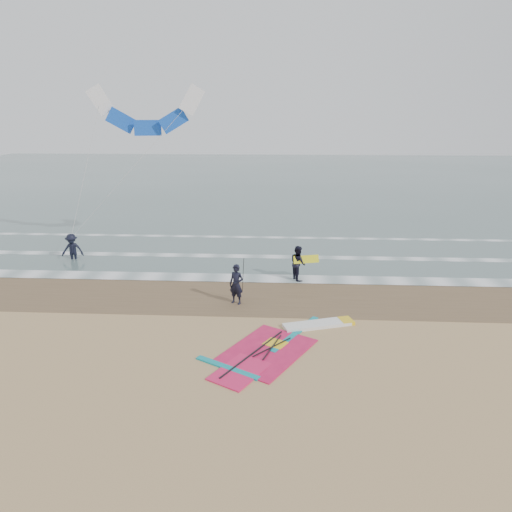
# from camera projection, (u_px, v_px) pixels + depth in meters

# --- Properties ---
(ground) EXTENTS (120.00, 120.00, 0.00)m
(ground) POSITION_uv_depth(u_px,v_px,m) (267.00, 361.00, 15.46)
(ground) COLOR tan
(ground) RESTS_ON ground
(sea_water) EXTENTS (120.00, 80.00, 0.02)m
(sea_water) POSITION_uv_depth(u_px,v_px,m) (278.00, 178.00, 61.28)
(sea_water) COLOR #47605E
(sea_water) RESTS_ON ground
(wet_sand_band) EXTENTS (120.00, 5.00, 0.01)m
(wet_sand_band) POSITION_uv_depth(u_px,v_px,m) (271.00, 295.00, 21.18)
(wet_sand_band) COLOR brown
(wet_sand_band) RESTS_ON ground
(foam_waterline) EXTENTS (120.00, 9.15, 0.02)m
(foam_waterline) POSITION_uv_depth(u_px,v_px,m) (273.00, 265.00, 25.42)
(foam_waterline) COLOR white
(foam_waterline) RESTS_ON ground
(windsurf_rig) EXTENTS (5.85, 5.54, 0.14)m
(windsurf_rig) POSITION_uv_depth(u_px,v_px,m) (282.00, 344.00, 16.58)
(windsurf_rig) COLOR white
(windsurf_rig) RESTS_ON ground
(person_standing) EXTENTS (0.77, 0.65, 1.80)m
(person_standing) POSITION_uv_depth(u_px,v_px,m) (236.00, 284.00, 19.99)
(person_standing) COLOR black
(person_standing) RESTS_ON ground
(person_walking) EXTENTS (0.96, 1.06, 1.79)m
(person_walking) POSITION_uv_depth(u_px,v_px,m) (298.00, 263.00, 22.93)
(person_walking) COLOR black
(person_walking) RESTS_ON ground
(person_wading) EXTENTS (1.29, 0.83, 1.90)m
(person_wading) POSITION_uv_depth(u_px,v_px,m) (72.00, 244.00, 26.13)
(person_wading) COLOR black
(person_wading) RESTS_ON ground
(held_pole) EXTENTS (0.17, 0.86, 1.82)m
(held_pole) POSITION_uv_depth(u_px,v_px,m) (243.00, 275.00, 19.86)
(held_pole) COLOR black
(held_pole) RESTS_ON ground
(carried_kiteboard) EXTENTS (1.30, 0.51, 0.39)m
(carried_kiteboard) POSITION_uv_depth(u_px,v_px,m) (306.00, 259.00, 22.74)
(carried_kiteboard) COLOR yellow
(carried_kiteboard) RESTS_ON ground
(surf_kite) EXTENTS (7.63, 2.47, 8.44)m
(surf_kite) POSITION_uv_depth(u_px,v_px,m) (146.00, 114.00, 25.88)
(surf_kite) COLOR white
(surf_kite) RESTS_ON ground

